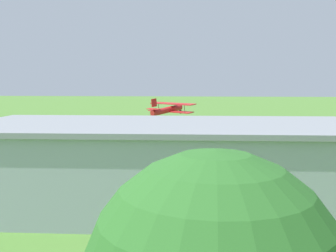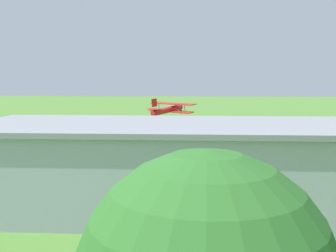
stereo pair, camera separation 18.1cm
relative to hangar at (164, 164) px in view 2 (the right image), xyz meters
name	(u,v)px [view 2 (the right image)]	position (x,y,z in m)	size (l,w,h in m)	color
ground_plane	(181,138)	(1.10, -36.00, -3.08)	(400.00, 400.00, 0.00)	#47752D
hangar	(164,164)	(0.00, 0.00, 0.00)	(29.24, 14.00, 6.15)	#99A3AD
biplane	(169,109)	(3.28, -37.00, 1.59)	(8.59, 8.08, 3.66)	#B21E1E
car_orange	(29,157)	(16.50, -12.95, -2.24)	(2.05, 4.08, 1.65)	orange
person_watching_takeoff	(315,157)	(-15.28, -16.62, -2.31)	(0.52, 0.52, 1.56)	#B23333
person_crossing_taxiway	(305,160)	(-13.49, -13.96, -2.19)	(0.51, 0.51, 1.77)	#3F3F47
person_near_hangar_door	(75,159)	(10.91, -12.06, -2.21)	(0.39, 0.39, 1.75)	#B23333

